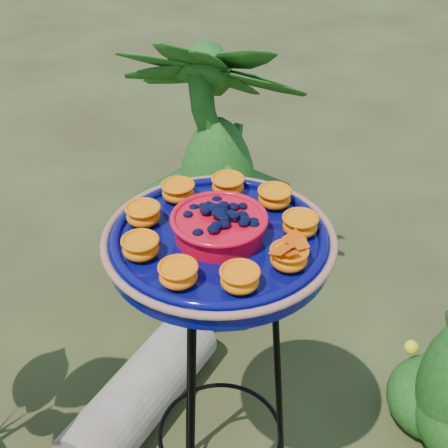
{
  "coord_description": "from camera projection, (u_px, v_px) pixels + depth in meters",
  "views": [
    {
      "loc": [
        -0.75,
        -0.66,
        1.61
      ],
      "look_at": [
        0.03,
        -0.05,
        0.92
      ],
      "focal_mm": 50.0,
      "sensor_mm": 36.0,
      "label": 1
    }
  ],
  "objects": [
    {
      "name": "tripod_stand",
      "position": [
        220.0,
        371.0,
        1.42
      ],
      "size": [
        0.39,
        0.39,
        0.86
      ],
      "rotation": [
        0.0,
        0.0,
        -0.32
      ],
      "color": "black",
      "rests_on": "ground"
    },
    {
      "name": "feeder_dish",
      "position": [
        219.0,
        237.0,
        1.21
      ],
      "size": [
        0.55,
        0.55,
        0.1
      ],
      "rotation": [
        0.0,
        0.0,
        -0.32
      ],
      "color": "#070853",
      "rests_on": "tripod_stand"
    },
    {
      "name": "driftwood_log",
      "position": [
        141.0,
        393.0,
        1.9
      ],
      "size": [
        0.61,
        0.28,
        0.19
      ],
      "primitive_type": "cylinder",
      "rotation": [
        0.0,
        1.57,
        0.15
      ],
      "color": "tan",
      "rests_on": "ground"
    },
    {
      "name": "shrub_back_right",
      "position": [
        217.0,
        179.0,
        2.11
      ],
      "size": [
        0.8,
        0.8,
        1.06
      ],
      "primitive_type": "imported",
      "rotation": [
        0.0,
        0.0,
        2.05
      ],
      "color": "#164512",
      "rests_on": "ground"
    }
  ]
}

